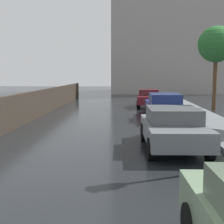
{
  "coord_description": "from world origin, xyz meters",
  "views": [
    {
      "loc": [
        0.91,
        -2.11,
        2.5
      ],
      "look_at": [
        0.36,
        8.99,
        1.11
      ],
      "focal_mm": 49.17,
      "sensor_mm": 36.0,
      "label": 1
    }
  ],
  "objects_px": {
    "car_grey_behind_camera": "(173,127)",
    "street_tree_near": "(216,45)",
    "car_maroon_far_ahead": "(149,98)",
    "car_blue_near_kerb": "(164,106)"
  },
  "relations": [
    {
      "from": "car_blue_near_kerb",
      "to": "street_tree_near",
      "type": "bearing_deg",
      "value": 48.94
    },
    {
      "from": "street_tree_near",
      "to": "car_grey_behind_camera",
      "type": "bearing_deg",
      "value": -111.46
    },
    {
      "from": "car_maroon_far_ahead",
      "to": "car_grey_behind_camera",
      "type": "height_order",
      "value": "car_grey_behind_camera"
    },
    {
      "from": "car_blue_near_kerb",
      "to": "car_grey_behind_camera",
      "type": "relative_size",
      "value": 1.13
    },
    {
      "from": "car_maroon_far_ahead",
      "to": "car_grey_behind_camera",
      "type": "relative_size",
      "value": 0.96
    },
    {
      "from": "car_blue_near_kerb",
      "to": "car_grey_behind_camera",
      "type": "height_order",
      "value": "car_blue_near_kerb"
    },
    {
      "from": "car_grey_behind_camera",
      "to": "street_tree_near",
      "type": "bearing_deg",
      "value": 67.02
    },
    {
      "from": "car_blue_near_kerb",
      "to": "car_maroon_far_ahead",
      "type": "bearing_deg",
      "value": 93.61
    },
    {
      "from": "car_grey_behind_camera",
      "to": "street_tree_near",
      "type": "relative_size",
      "value": 0.7
    },
    {
      "from": "car_maroon_far_ahead",
      "to": "street_tree_near",
      "type": "xyz_separation_m",
      "value": [
        4.46,
        -1.52,
        3.78
      ]
    }
  ]
}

